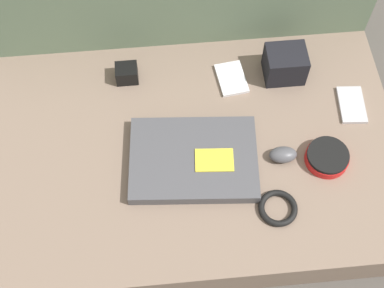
{
  "coord_description": "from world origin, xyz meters",
  "views": [
    {
      "loc": [
        -0.06,
        -0.62,
        1.26
      ],
      "look_at": [
        0.0,
        0.0,
        0.14
      ],
      "focal_mm": 50.0,
      "sensor_mm": 36.0,
      "label": 1
    }
  ],
  "objects_px": {
    "speaker_puck": "(327,157)",
    "charger_brick": "(127,73)",
    "camera_pouch": "(285,64)",
    "phone_silver": "(231,79)",
    "computer_mouse": "(283,155)",
    "phone_black": "(352,105)",
    "laptop": "(192,159)"
  },
  "relations": [
    {
      "from": "phone_black",
      "to": "charger_brick",
      "type": "distance_m",
      "value": 0.58
    },
    {
      "from": "computer_mouse",
      "to": "camera_pouch",
      "type": "bearing_deg",
      "value": 81.05
    },
    {
      "from": "charger_brick",
      "to": "phone_black",
      "type": "bearing_deg",
      "value": -13.75
    },
    {
      "from": "computer_mouse",
      "to": "charger_brick",
      "type": "bearing_deg",
      "value": 144.79
    },
    {
      "from": "computer_mouse",
      "to": "camera_pouch",
      "type": "relative_size",
      "value": 0.66
    },
    {
      "from": "speaker_puck",
      "to": "camera_pouch",
      "type": "height_order",
      "value": "camera_pouch"
    },
    {
      "from": "laptop",
      "to": "charger_brick",
      "type": "relative_size",
      "value": 5.61
    },
    {
      "from": "speaker_puck",
      "to": "camera_pouch",
      "type": "distance_m",
      "value": 0.27
    },
    {
      "from": "speaker_puck",
      "to": "charger_brick",
      "type": "distance_m",
      "value": 0.55
    },
    {
      "from": "computer_mouse",
      "to": "speaker_puck",
      "type": "xyz_separation_m",
      "value": [
        0.1,
        -0.02,
        -0.0
      ]
    },
    {
      "from": "laptop",
      "to": "camera_pouch",
      "type": "relative_size",
      "value": 3.1
    },
    {
      "from": "computer_mouse",
      "to": "laptop",
      "type": "bearing_deg",
      "value": 179.27
    },
    {
      "from": "camera_pouch",
      "to": "phone_black",
      "type": "bearing_deg",
      "value": -36.31
    },
    {
      "from": "speaker_puck",
      "to": "charger_brick",
      "type": "relative_size",
      "value": 1.83
    },
    {
      "from": "computer_mouse",
      "to": "charger_brick",
      "type": "xyz_separation_m",
      "value": [
        -0.36,
        0.27,
        0.01
      ]
    },
    {
      "from": "phone_silver",
      "to": "speaker_puck",
      "type": "bearing_deg",
      "value": -59.97
    },
    {
      "from": "charger_brick",
      "to": "phone_silver",
      "type": "bearing_deg",
      "value": -6.0
    },
    {
      "from": "speaker_puck",
      "to": "charger_brick",
      "type": "xyz_separation_m",
      "value": [
        -0.47,
        0.29,
        0.01
      ]
    },
    {
      "from": "phone_silver",
      "to": "camera_pouch",
      "type": "distance_m",
      "value": 0.14
    },
    {
      "from": "computer_mouse",
      "to": "camera_pouch",
      "type": "height_order",
      "value": "camera_pouch"
    },
    {
      "from": "laptop",
      "to": "speaker_puck",
      "type": "distance_m",
      "value": 0.32
    },
    {
      "from": "phone_silver",
      "to": "computer_mouse",
      "type": "bearing_deg",
      "value": -76.44
    },
    {
      "from": "phone_silver",
      "to": "phone_black",
      "type": "relative_size",
      "value": 0.97
    },
    {
      "from": "laptop",
      "to": "phone_black",
      "type": "distance_m",
      "value": 0.44
    },
    {
      "from": "laptop",
      "to": "phone_silver",
      "type": "relative_size",
      "value": 2.91
    },
    {
      "from": "phone_black",
      "to": "camera_pouch",
      "type": "bearing_deg",
      "value": 147.86
    },
    {
      "from": "computer_mouse",
      "to": "phone_black",
      "type": "height_order",
      "value": "computer_mouse"
    },
    {
      "from": "speaker_puck",
      "to": "phone_black",
      "type": "xyz_separation_m",
      "value": [
        0.1,
        0.15,
        -0.01
      ]
    },
    {
      "from": "phone_silver",
      "to": "camera_pouch",
      "type": "xyz_separation_m",
      "value": [
        0.14,
        0.01,
        0.04
      ]
    },
    {
      "from": "phone_silver",
      "to": "camera_pouch",
      "type": "relative_size",
      "value": 1.07
    },
    {
      "from": "phone_silver",
      "to": "charger_brick",
      "type": "relative_size",
      "value": 1.93
    },
    {
      "from": "computer_mouse",
      "to": "speaker_puck",
      "type": "distance_m",
      "value": 0.11
    }
  ]
}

